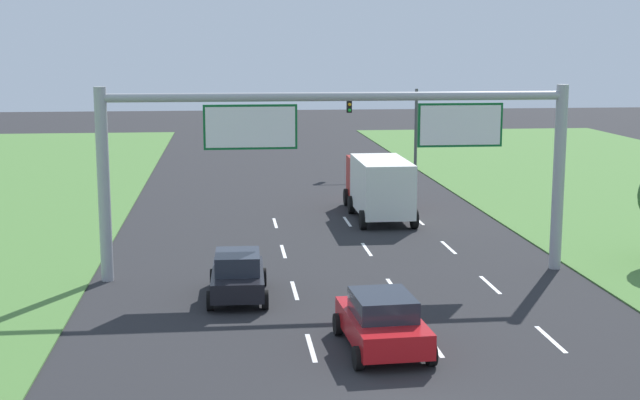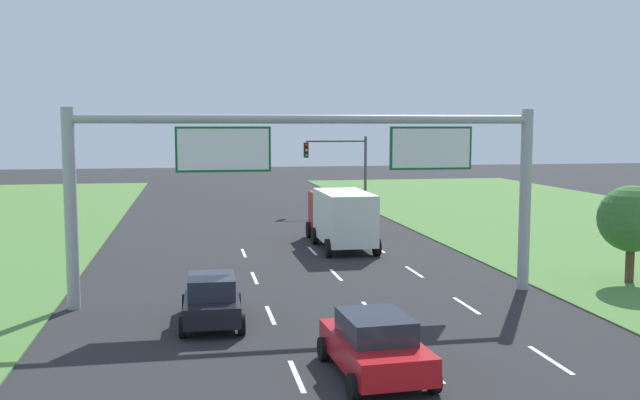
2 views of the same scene
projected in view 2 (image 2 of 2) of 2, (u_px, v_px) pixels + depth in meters
car_lead_silver at (375, 345)px, 18.11m from camera, size 2.40×4.14×1.60m
car_far_ahead at (212, 299)px, 22.91m from camera, size 2.06×4.03×1.60m
box_truck at (340, 216)px, 37.56m from camera, size 2.72×7.46×3.00m
sign_gantry at (315, 166)px, 25.89m from camera, size 17.24×0.44×7.00m
traffic_light_mast at (340, 160)px, 52.84m from camera, size 4.76×0.49×5.60m
roadside_tree_mid at (632, 219)px, 28.54m from camera, size 2.68×2.68×4.00m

